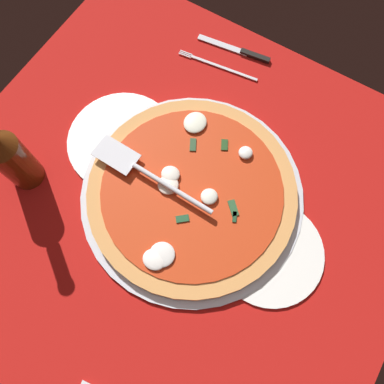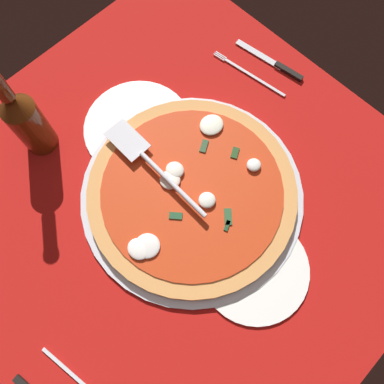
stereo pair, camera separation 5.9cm
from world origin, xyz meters
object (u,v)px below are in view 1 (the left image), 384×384
pizza (192,192)px  beer_bottle (9,156)px  place_setting_far (229,59)px  dinner_plate_right (269,253)px  dinner_plate_left (122,141)px  pizza_server (148,174)px

pizza → beer_bottle: beer_bottle is taller
place_setting_far → beer_bottle: (-20.74, -46.38, 9.21)cm
dinner_plate_right → dinner_plate_left: bearing=172.7°
dinner_plate_left → pizza_server: pizza_server is taller
dinner_plate_right → pizza_server: pizza_server is taller
dinner_plate_left → place_setting_far: place_setting_far is taller
dinner_plate_right → place_setting_far: bearing=129.5°
dinner_plate_left → beer_bottle: bearing=-125.8°
dinner_plate_right → place_setting_far: 45.09cm
dinner_plate_right → place_setting_far: place_setting_far is taller
dinner_plate_left → beer_bottle: size_ratio=0.91×
place_setting_far → beer_bottle: size_ratio=0.83×
beer_bottle → pizza_server: bearing=28.1°
dinner_plate_right → place_setting_far: (-28.67, 34.81, -0.15)cm
place_setting_far → beer_bottle: 51.63cm
dinner_plate_left → pizza: (18.85, -2.61, 1.67)cm
dinner_plate_right → beer_bottle: size_ratio=0.82×
dinner_plate_right → pizza_server: (-27.49, 0.13, 4.24)cm
dinner_plate_left → dinner_plate_right: bearing=-7.3°
pizza → beer_bottle: 34.41cm
dinner_plate_right → beer_bottle: beer_bottle is taller
beer_bottle → dinner_plate_left: bearing=54.2°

